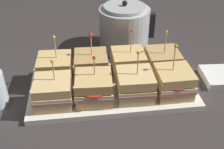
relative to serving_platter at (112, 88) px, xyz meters
The scene contains 12 objects.
ground_plane 0.01m from the serving_platter, ahead, with size 6.00×6.00×0.00m, color #383333.
serving_platter is the anchor object (origin of this frame).
sandwich_front_far_left 0.19m from the serving_platter, 161.40° to the right, with size 0.11×0.11×0.14m.
sandwich_front_center_left 0.10m from the serving_platter, 135.74° to the right, with size 0.11×0.12×0.14m.
sandwich_front_center_right 0.10m from the serving_platter, 44.59° to the right, with size 0.11×0.11×0.16m.
sandwich_front_far_right 0.19m from the serving_platter, 18.68° to the right, with size 0.11×0.11×0.16m.
sandwich_back_far_left 0.19m from the serving_platter, 161.93° to the left, with size 0.11×0.11×0.16m.
sandwich_back_center_left 0.10m from the serving_platter, 134.67° to the left, with size 0.11×0.11×0.16m.
sandwich_back_center_right 0.10m from the serving_platter, 44.30° to the left, with size 0.11×0.11×0.16m.
sandwich_back_far_right 0.19m from the serving_platter, 18.53° to the left, with size 0.11×0.11×0.16m.
kettle_steel 0.30m from the serving_platter, 73.26° to the left, with size 0.21×0.19×0.19m.
napkin_stack 0.37m from the serving_platter, ahead, with size 0.13×0.13×0.02m.
Camera 1 is at (-0.09, -0.71, 0.55)m, focal length 45.00 mm.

